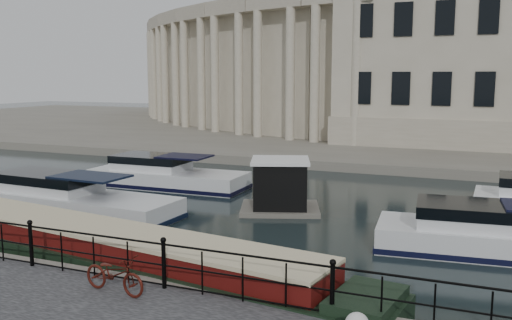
{
  "coord_description": "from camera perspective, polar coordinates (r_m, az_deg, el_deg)",
  "views": [
    {
      "loc": [
        6.91,
        -13.03,
        5.45
      ],
      "look_at": [
        0.5,
        2.0,
        3.0
      ],
      "focal_mm": 40.0,
      "sensor_mm": 36.0,
      "label": 1
    }
  ],
  "objects": [
    {
      "name": "ground_plane",
      "position": [
        15.73,
        -4.64,
        -11.78
      ],
      "size": [
        160.0,
        160.0,
        0.0
      ],
      "primitive_type": "plane",
      "color": "black",
      "rests_on": "ground"
    },
    {
      "name": "harbour_hut",
      "position": [
        22.97,
        2.43,
        -2.77
      ],
      "size": [
        3.83,
        3.53,
        2.19
      ],
      "rotation": [
        0.0,
        0.0,
        0.36
      ],
      "color": "#6B665B",
      "rests_on": "ground_plane"
    },
    {
      "name": "bicycle",
      "position": [
        13.5,
        -13.97,
        -11.0
      ],
      "size": [
        1.76,
        0.8,
        0.89
      ],
      "primitive_type": "imported",
      "rotation": [
        0.0,
        0.0,
        1.45
      ],
      "color": "#43120C",
      "rests_on": "near_quay"
    },
    {
      "name": "civic_building",
      "position": [
        48.41,
        13.91,
        10.16
      ],
      "size": [
        53.55,
        31.84,
        16.85
      ],
      "color": "#ADA38C",
      "rests_on": "far_bank"
    },
    {
      "name": "railing",
      "position": [
        13.49,
        -9.21,
        -9.94
      ],
      "size": [
        24.14,
        0.14,
        1.22
      ],
      "color": "black",
      "rests_on": "near_quay"
    },
    {
      "name": "narrowboat",
      "position": [
        16.7,
        -14.0,
        -9.47
      ],
      "size": [
        16.46,
        4.38,
        1.59
      ],
      "rotation": [
        0.0,
        0.0,
        -0.14
      ],
      "color": "black",
      "rests_on": "ground_plane"
    },
    {
      "name": "far_bank",
      "position": [
        52.74,
        15.47,
        2.59
      ],
      "size": [
        120.0,
        42.0,
        0.55
      ],
      "primitive_type": "cube",
      "color": "#6B665B",
      "rests_on": "ground_plane"
    },
    {
      "name": "cabin_cruisers",
      "position": [
        22.72,
        1.24,
        -4.4
      ],
      "size": [
        25.49,
        9.66,
        1.99
      ],
      "color": "silver",
      "rests_on": "ground_plane"
    }
  ]
}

